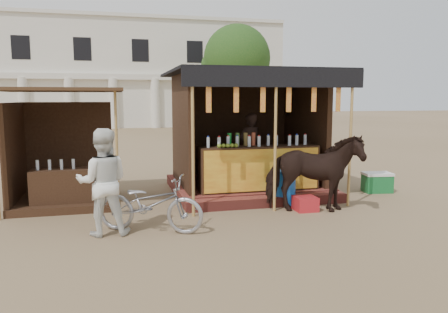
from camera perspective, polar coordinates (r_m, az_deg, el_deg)
name	(u,v)px	position (r m, az deg, el deg)	size (l,w,h in m)	color
ground	(249,240)	(6.93, 3.28, -10.79)	(120.00, 120.00, 0.00)	#846B4C
main_stall	(248,149)	(10.14, 3.10, 1.04)	(3.60, 3.61, 2.78)	maroon
secondary_stall	(57,163)	(9.67, -21.03, -0.82)	(2.40, 2.40, 2.38)	#372214
cow	(313,173)	(8.53, 11.58, -2.16)	(0.82, 1.80, 1.52)	black
motorbike	(150,204)	(7.28, -9.61, -6.12)	(0.62, 1.79, 0.94)	#9FA0A8
bystander	(103,182)	(7.22, -15.56, -3.25)	(0.84, 0.65, 1.72)	white
blue_barrel	(284,187)	(9.11, 7.83, -4.01)	(0.48, 0.48, 0.72)	blue
red_crate	(305,204)	(8.74, 10.56, -6.06)	(0.42, 0.42, 0.28)	#AE1D23
cooler	(377,182)	(10.85, 19.37, -3.19)	(0.70, 0.53, 0.46)	#17692F
background_building	(113,75)	(36.26, -14.34, 10.25)	(26.00, 7.45, 8.18)	silver
tree	(234,61)	(29.56, 1.26, 12.39)	(4.50, 4.40, 7.00)	#382314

